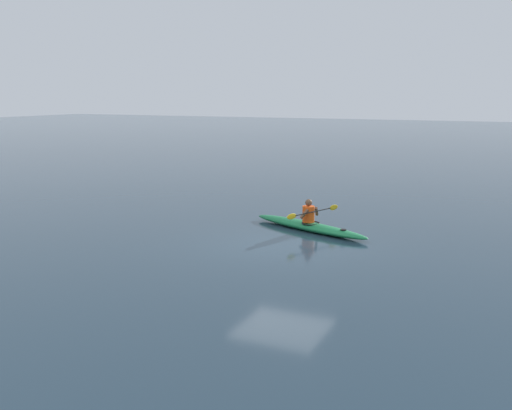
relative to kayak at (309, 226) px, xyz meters
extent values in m
plane|color=#233847|center=(0.08, 1.86, -0.13)|extent=(160.00, 160.00, 0.00)
ellipsoid|color=#19723F|center=(0.00, 0.00, 0.00)|extent=(4.30, 2.14, 0.26)
torus|color=black|center=(-0.07, 0.03, 0.11)|extent=(0.73, 0.73, 0.04)
cylinder|color=black|center=(-1.22, 0.47, 0.12)|extent=(0.18, 0.18, 0.02)
cylinder|color=#E04C14|center=(0.03, -0.01, 0.38)|extent=(0.37, 0.37, 0.50)
sphere|color=brown|center=(0.03, -0.01, 0.74)|extent=(0.21, 0.21, 0.21)
cylinder|color=black|center=(-0.16, 0.06, 0.48)|extent=(0.73, 1.84, 0.03)
ellipsoid|color=gold|center=(-0.50, -0.85, 0.48)|extent=(0.18, 0.39, 0.17)
ellipsoid|color=gold|center=(0.19, 0.97, 0.48)|extent=(0.18, 0.39, 0.17)
cylinder|color=brown|center=(-0.15, -0.25, 0.44)|extent=(0.16, 0.31, 0.34)
cylinder|color=brown|center=(0.06, 0.28, 0.44)|extent=(0.26, 0.25, 0.34)
camera|label=1|loc=(-5.79, 16.19, 3.99)|focal=40.18mm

